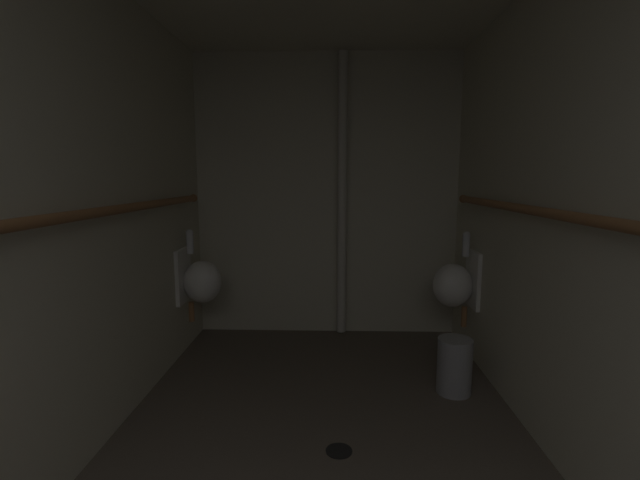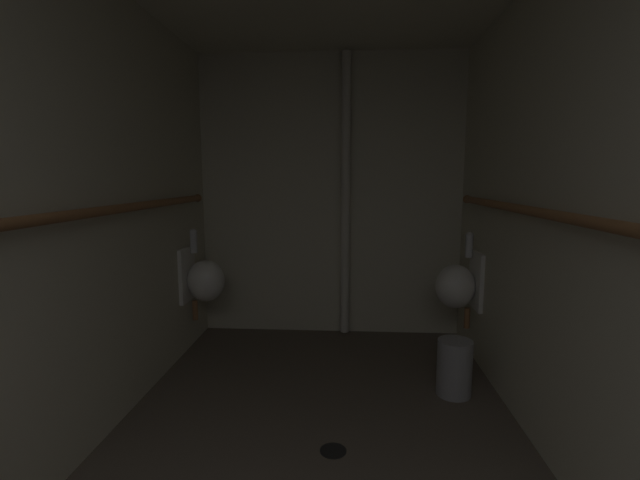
{
  "view_description": "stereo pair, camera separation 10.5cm",
  "coord_description": "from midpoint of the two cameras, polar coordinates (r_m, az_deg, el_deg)",
  "views": [
    {
      "loc": [
        0.06,
        -0.2,
        1.42
      ],
      "look_at": [
        -0.03,
        2.79,
        0.99
      ],
      "focal_mm": 24.88,
      "sensor_mm": 36.0,
      "label": 1
    },
    {
      "loc": [
        0.16,
        -0.2,
        1.42
      ],
      "look_at": [
        -0.03,
        2.79,
        0.99
      ],
      "focal_mm": 24.88,
      "sensor_mm": 36.0,
      "label": 2
    }
  ],
  "objects": [
    {
      "name": "standpipe_back_wall",
      "position": [
        3.89,
        2.08,
        5.53
      ],
      "size": [
        0.08,
        0.08,
        2.44
      ],
      "primitive_type": "cylinder",
      "color": "beige",
      "rests_on": "ground"
    },
    {
      "name": "floor_drain",
      "position": [
        2.56,
        1.16,
        -25.42
      ],
      "size": [
        0.14,
        0.14,
        0.01
      ],
      "primitive_type": "cylinder",
      "color": "black",
      "rests_on": "ground"
    },
    {
      "name": "wall_left",
      "position": [
        2.46,
        -30.24,
        2.95
      ],
      "size": [
        0.06,
        3.88,
        2.49
      ],
      "primitive_type": "cube",
      "color": "beige",
      "rests_on": "ground"
    },
    {
      "name": "wall_right",
      "position": [
        2.35,
        29.02,
        2.84
      ],
      "size": [
        0.06,
        3.88,
        2.49
      ],
      "primitive_type": "cube",
      "color": "beige",
      "rests_on": "ground"
    },
    {
      "name": "wall_back",
      "position": [
        4.0,
        0.11,
        5.61
      ],
      "size": [
        2.44,
        0.06,
        2.49
      ],
      "primitive_type": "cube",
      "color": "beige",
      "rests_on": "ground"
    },
    {
      "name": "waste_bin",
      "position": [
        3.15,
        15.95,
        -15.28
      ],
      "size": [
        0.23,
        0.23,
        0.37
      ],
      "primitive_type": "cylinder",
      "color": "gray",
      "rests_on": "ground"
    },
    {
      "name": "urinal_left_mid",
      "position": [
        3.72,
        -15.98,
        -5.0
      ],
      "size": [
        0.32,
        0.3,
        0.76
      ],
      "color": "silver"
    },
    {
      "name": "floor",
      "position": [
        2.54,
        -1.25,
        -26.83
      ],
      "size": [
        2.44,
        3.88,
        0.08
      ],
      "primitive_type": "cube",
      "color": "brown",
      "rests_on": "ground"
    },
    {
      "name": "supply_pipe_left",
      "position": [
        2.45,
        -28.03,
        3.1
      ],
      "size": [
        0.06,
        3.13,
        0.06
      ],
      "color": "#936038"
    },
    {
      "name": "supply_pipe_right",
      "position": [
        2.3,
        27.16,
        2.9
      ],
      "size": [
        0.06,
        3.1,
        0.06
      ],
      "color": "#936038"
    },
    {
      "name": "urinal_right_mid",
      "position": [
        3.6,
        16.22,
        -5.44
      ],
      "size": [
        0.32,
        0.3,
        0.76
      ],
      "color": "silver"
    }
  ]
}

